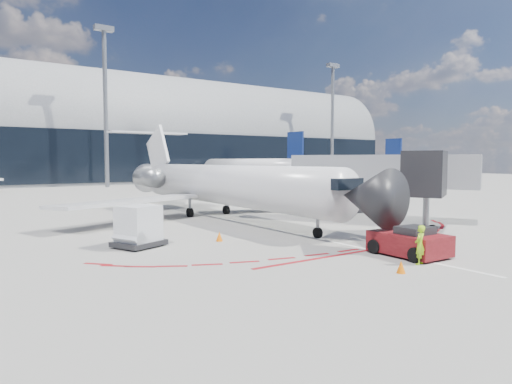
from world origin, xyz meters
TOP-DOWN VIEW (x-y plane):
  - ground at (0.00, 0.00)m, footprint 260.00×260.00m
  - apron_centerline at (0.00, 2.00)m, footprint 0.25×40.00m
  - apron_stop_bar at (0.00, -11.50)m, footprint 14.00×0.25m
  - terminal_building at (0.00, 64.97)m, footprint 150.00×24.15m
  - jet_bridge at (9.79, -3.01)m, footprint 10.03×15.20m
  - light_mast_centre at (5.00, 48.00)m, footprint 0.70×0.70m
  - light_mast_east at (55.00, 48.00)m, footprint 0.70×0.70m
  - regional_jet at (0.16, 3.74)m, footprint 25.06×30.90m
  - pushback_tug at (0.44, -13.39)m, footprint 2.36×5.35m
  - ramp_worker at (-0.74, -14.79)m, footprint 0.69×0.55m
  - uld_container at (-9.04, -4.34)m, footprint 2.79×2.62m
  - safety_cone_left at (-4.88, -5.23)m, footprint 0.37×0.37m
  - safety_cone_right at (-2.59, -15.28)m, footprint 0.36×0.36m
  - bg_airliner_2 at (27.10, 41.31)m, footprint 33.37×35.34m
  - bg_airliner_3 at (47.18, 38.22)m, footprint 31.21×33.04m

SIDE VIEW (x-z plane):
  - ground at x=0.00m, z-range 0.00..0.00m
  - apron_centerline at x=0.00m, z-range 0.00..0.01m
  - apron_stop_bar at x=0.00m, z-range 0.00..0.01m
  - safety_cone_right at x=-2.59m, z-range 0.00..0.50m
  - safety_cone_left at x=-4.88m, z-range 0.00..0.52m
  - pushback_tug at x=0.44m, z-range -0.08..1.30m
  - ramp_worker at x=-0.74m, z-range 0.00..1.66m
  - uld_container at x=-9.04m, z-range -0.01..2.09m
  - regional_jet at x=0.16m, z-range -1.28..6.45m
  - jet_bridge at x=9.79m, z-range 0.56..5.46m
  - bg_airliner_3 at x=47.18m, z-range 0.00..10.10m
  - bg_airliner_2 at x=27.10m, z-range 0.00..10.80m
  - terminal_building at x=0.00m, z-range -3.48..20.52m
  - light_mast_centre at x=5.00m, z-range 0.00..25.00m
  - light_mast_east at x=55.00m, z-range 0.00..25.00m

